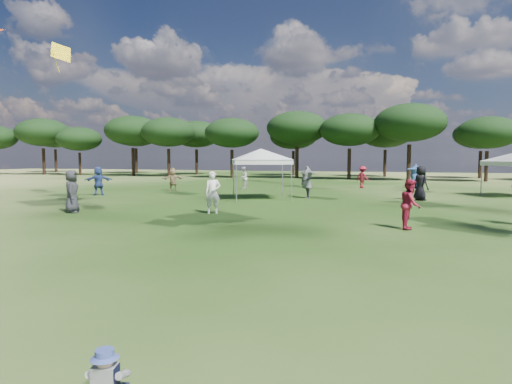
% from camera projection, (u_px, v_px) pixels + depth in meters
% --- Properties ---
extents(tree_line, '(108.78, 17.63, 7.77)m').
position_uv_depth(tree_line, '(400.00, 128.00, 45.24)').
color(tree_line, black).
rests_on(tree_line, ground).
extents(tent_left, '(5.67, 5.67, 3.05)m').
position_uv_depth(tent_left, '(261.00, 151.00, 23.49)').
color(tent_left, gray).
rests_on(tent_left, ground).
extents(toddler, '(0.39, 0.42, 0.54)m').
position_uv_depth(toddler, '(107.00, 380.00, 3.89)').
color(toddler, black).
rests_on(toddler, ground).
extents(festival_crowd, '(28.78, 21.23, 1.86)m').
position_uv_depth(festival_crowd, '(341.00, 182.00, 24.04)').
color(festival_crowd, '#2F2F34').
rests_on(festival_crowd, ground).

